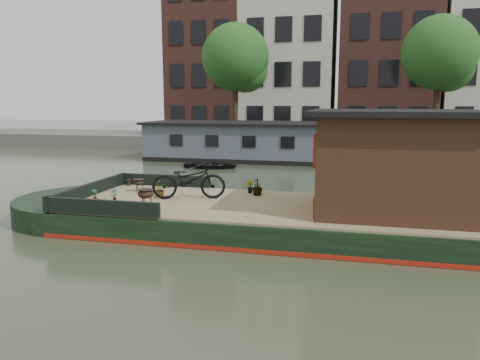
% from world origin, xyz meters
% --- Properties ---
extents(ground, '(120.00, 120.00, 0.00)m').
position_xyz_m(ground, '(0.00, 0.00, 0.00)').
color(ground, '#333F28').
rests_on(ground, ground).
extents(houseboat_hull, '(14.01, 4.02, 0.60)m').
position_xyz_m(houseboat_hull, '(-1.33, 0.00, 0.27)').
color(houseboat_hull, black).
rests_on(houseboat_hull, ground).
extents(houseboat_deck, '(11.80, 3.80, 0.05)m').
position_xyz_m(houseboat_deck, '(0.00, 0.00, 0.62)').
color(houseboat_deck, '#95885C').
rests_on(houseboat_deck, houseboat_hull).
extents(bow_bulwark, '(3.00, 4.00, 0.35)m').
position_xyz_m(bow_bulwark, '(-5.07, 0.00, 0.82)').
color(bow_bulwark, black).
rests_on(bow_bulwark, houseboat_deck).
extents(cabin, '(4.00, 3.50, 2.42)m').
position_xyz_m(cabin, '(2.19, 0.00, 1.88)').
color(cabin, black).
rests_on(cabin, houseboat_deck).
extents(bicycle, '(2.10, 1.26, 1.04)m').
position_xyz_m(bicycle, '(-3.07, 0.25, 1.17)').
color(bicycle, black).
rests_on(bicycle, houseboat_deck).
extents(potted_plant_a, '(0.22, 0.20, 0.35)m').
position_xyz_m(potted_plant_a, '(-4.89, -0.53, 0.82)').
color(potted_plant_a, '#A14D2E').
rests_on(potted_plant_a, houseboat_deck).
extents(potted_plant_b, '(0.25, 0.25, 0.36)m').
position_xyz_m(potted_plant_b, '(-1.64, 1.43, 0.83)').
color(potted_plant_b, brown).
rests_on(potted_plant_b, houseboat_deck).
extents(potted_plant_c, '(0.47, 0.43, 0.45)m').
position_xyz_m(potted_plant_c, '(-3.97, 0.27, 0.87)').
color(potted_plant_c, '#A94B31').
rests_on(potted_plant_c, houseboat_deck).
extents(potted_plant_d, '(0.33, 0.33, 0.52)m').
position_xyz_m(potted_plant_d, '(-1.36, 1.15, 0.91)').
color(potted_plant_d, '#975D29').
rests_on(potted_plant_d, houseboat_deck).
extents(potted_plant_e, '(0.16, 0.19, 0.31)m').
position_xyz_m(potted_plant_e, '(-5.48, -0.50, 0.80)').
color(potted_plant_e, '#A0522E').
rests_on(potted_plant_e, houseboat_deck).
extents(brazier_front, '(0.44, 0.44, 0.45)m').
position_xyz_m(brazier_front, '(-3.81, -0.90, 0.87)').
color(brazier_front, black).
rests_on(brazier_front, houseboat_deck).
extents(brazier_rear, '(0.38, 0.38, 0.37)m').
position_xyz_m(brazier_rear, '(-4.84, 0.85, 0.84)').
color(brazier_rear, black).
rests_on(brazier_rear, houseboat_deck).
extents(bollard_port, '(0.17, 0.17, 0.19)m').
position_xyz_m(bollard_port, '(-5.60, 1.70, 0.75)').
color(bollard_port, black).
rests_on(bollard_port, houseboat_deck).
extents(bollard_stbd, '(0.20, 0.20, 0.23)m').
position_xyz_m(bollard_stbd, '(-4.93, -1.41, 0.77)').
color(bollard_stbd, black).
rests_on(bollard_stbd, houseboat_deck).
extents(dinghy, '(2.79, 2.05, 0.56)m').
position_xyz_m(dinghy, '(-5.57, 10.36, 0.28)').
color(dinghy, black).
rests_on(dinghy, ground).
extents(far_houseboat, '(20.40, 4.40, 2.11)m').
position_xyz_m(far_houseboat, '(0.00, 14.00, 0.97)').
color(far_houseboat, slate).
rests_on(far_houseboat, ground).
extents(quay, '(60.00, 6.00, 0.90)m').
position_xyz_m(quay, '(0.00, 20.50, 0.45)').
color(quay, '#47443F').
rests_on(quay, ground).
extents(townhouse_row, '(27.25, 8.00, 16.50)m').
position_xyz_m(townhouse_row, '(0.15, 27.50, 7.90)').
color(townhouse_row, brown).
rests_on(townhouse_row, ground).
extents(tree_left, '(4.40, 4.40, 7.40)m').
position_xyz_m(tree_left, '(-6.36, 19.07, 5.89)').
color(tree_left, '#332316').
rests_on(tree_left, quay).
extents(tree_right, '(4.40, 4.40, 7.40)m').
position_xyz_m(tree_right, '(6.14, 19.07, 5.89)').
color(tree_right, '#332316').
rests_on(tree_right, quay).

